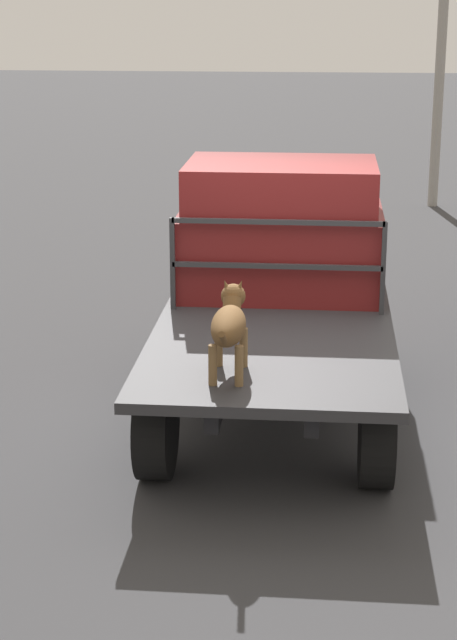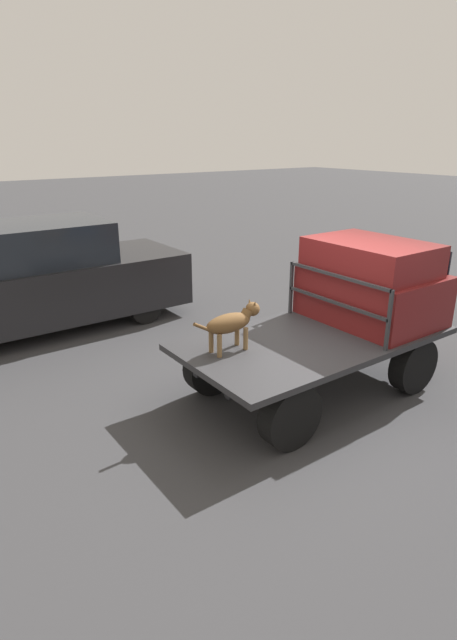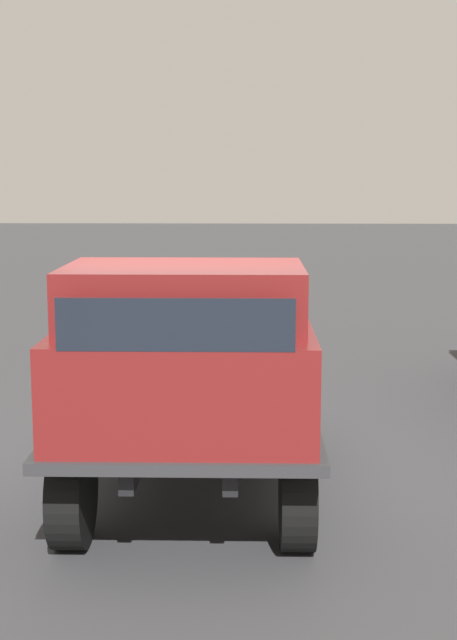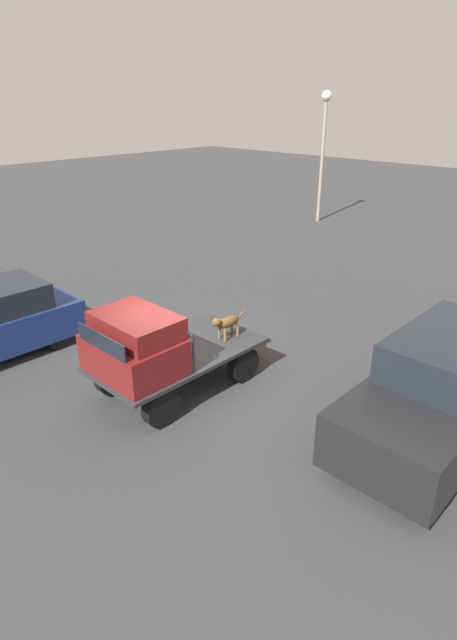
{
  "view_description": "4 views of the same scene",
  "coord_description": "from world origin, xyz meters",
  "views": [
    {
      "loc": [
        -8.22,
        -0.38,
        3.4
      ],
      "look_at": [
        -1.23,
        0.26,
        1.24
      ],
      "focal_mm": 60.0,
      "sensor_mm": 36.0,
      "label": 1
    },
    {
      "loc": [
        -4.54,
        -4.34,
        3.32
      ],
      "look_at": [
        -1.23,
        0.26,
        1.24
      ],
      "focal_mm": 28.0,
      "sensor_mm": 36.0,
      "label": 2
    },
    {
      "loc": [
        7.09,
        0.44,
        2.62
      ],
      "look_at": [
        -1.23,
        0.26,
        1.24
      ],
      "focal_mm": 50.0,
      "sensor_mm": 36.0,
      "label": 3
    },
    {
      "loc": [
        5.9,
        7.13,
        5.7
      ],
      "look_at": [
        -1.23,
        0.26,
        1.24
      ],
      "focal_mm": 28.0,
      "sensor_mm": 36.0,
      "label": 4
    }
  ],
  "objects": [
    {
      "name": "ground_plane",
      "position": [
        0.0,
        0.0,
        0.0
      ],
      "size": [
        80.0,
        80.0,
        0.0
      ],
      "primitive_type": "plane",
      "color": "#38383A"
    },
    {
      "name": "truck_headboard",
      "position": [
        0.35,
        0.0,
        1.36
      ],
      "size": [
        0.04,
        1.78,
        0.78
      ],
      "color": "#2D2D30",
      "rests_on": "flatbed_truck"
    },
    {
      "name": "truck_cab",
      "position": [
        1.07,
        0.0,
        1.38
      ],
      "size": [
        1.36,
        1.78,
        1.15
      ],
      "color": "maroon",
      "rests_on": "flatbed_truck"
    },
    {
      "name": "dog",
      "position": [
        -1.17,
        0.26,
        1.2
      ],
      "size": [
        1.0,
        0.24,
        0.6
      ],
      "rotation": [
        0.0,
        0.0,
        -0.09
      ],
      "color": "brown",
      "rests_on": "flatbed_truck"
    },
    {
      "name": "flatbed_truck",
      "position": [
        0.0,
        0.0,
        0.6
      ],
      "size": [
        3.66,
        1.9,
        0.84
      ],
      "color": "black",
      "rests_on": "ground"
    }
  ]
}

